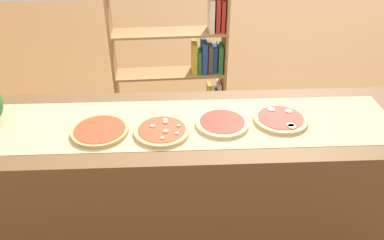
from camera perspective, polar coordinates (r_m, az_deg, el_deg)
ground_plane at (r=2.76m, az=0.00°, el=-16.65°), size 12.00×12.00×0.00m
counter at (r=2.43m, az=0.00°, el=-9.56°), size 2.68×0.75×0.92m
parchment_paper at (r=2.15m, az=0.00°, el=-0.43°), size 2.28×0.51×0.00m
pizza_plain_0 at (r=2.13m, az=-13.54°, el=-1.54°), size 0.31×0.31×0.02m
pizza_mushroom_1 at (r=2.07m, az=-4.50°, el=-1.58°), size 0.30×0.30×0.03m
pizza_plain_2 at (r=2.14m, az=4.50°, el=-0.41°), size 0.30×0.30×0.02m
pizza_mozzarella_3 at (r=2.22m, az=13.02°, el=0.18°), size 0.31×0.31×0.03m
bookshelf at (r=3.22m, az=-0.95°, el=7.10°), size 0.93×0.27×1.42m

